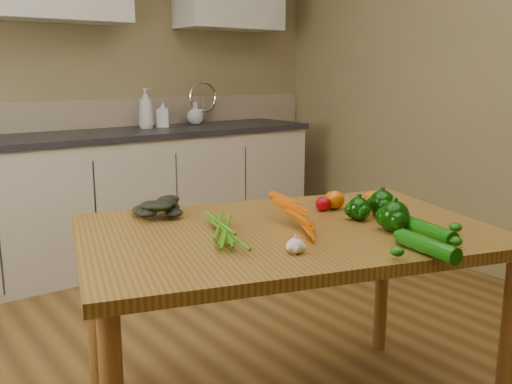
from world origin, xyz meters
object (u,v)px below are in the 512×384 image
object	(u,v)px
carrot_bunch	(273,221)
tomato_c	(374,200)
garlic_bulb	(296,246)
pepper_a	(359,209)
tomato_b	(334,200)
soap_bottle_b	(163,113)
pepper_c	(394,216)
table	(286,251)
leafy_greens	(159,203)
pepper_b	(382,203)
zucchini_b	(427,246)
zucchini_a	(428,231)
tomato_a	(323,204)
soap_bottle_a	(146,108)
soap_bottle_c	(195,113)

from	to	relation	value
carrot_bunch	tomato_c	distance (m)	0.51
garlic_bulb	tomato_c	distance (m)	0.66
pepper_a	tomato_b	world-z (taller)	pepper_a
soap_bottle_b	garlic_bulb	distance (m)	2.58
pepper_c	tomato_c	bearing A→B (deg)	54.63
tomato_b	table	bearing A→B (deg)	-162.14
tomato_b	leafy_greens	bearing A→B (deg)	153.32
pepper_c	tomato_b	bearing A→B (deg)	80.89
garlic_bulb	pepper_b	size ratio (longest dim) A/B	0.56
leafy_greens	tomato_b	size ratio (longest dim) A/B	2.47
soap_bottle_b	pepper_a	world-z (taller)	soap_bottle_b
soap_bottle_b	garlic_bulb	xyz separation A→B (m)	(-0.81, -2.44, -0.22)
pepper_c	zucchini_b	size ratio (longest dim) A/B	0.46
tomato_b	zucchini_a	xyz separation A→B (m)	(-0.04, -0.48, -0.01)
soap_bottle_b	leafy_greens	xyz separation A→B (m)	(-0.94, -1.79, -0.19)
tomato_a	zucchini_a	xyz separation A→B (m)	(0.02, -0.48, -0.00)
soap_bottle_a	tomato_c	world-z (taller)	soap_bottle_a
table	tomato_a	size ratio (longest dim) A/B	26.38
pepper_c	zucchini_a	world-z (taller)	pepper_c
zucchini_b	soap_bottle_a	bearing A→B (deg)	82.18
soap_bottle_b	pepper_b	distance (m)	2.30
table	garlic_bulb	distance (m)	0.30
table	soap_bottle_a	size ratio (longest dim) A/B	5.78
table	soap_bottle_c	xyz separation A→B (m)	(0.96, 2.28, 0.31)
carrot_bunch	zucchini_a	xyz separation A→B (m)	(0.35, -0.38, -0.01)
tomato_b	tomato_c	size ratio (longest dim) A/B	1.00
tomato_c	zucchini_a	size ratio (longest dim) A/B	0.36
leafy_greens	tomato_a	distance (m)	0.63
pepper_c	tomato_b	size ratio (longest dim) A/B	1.28
carrot_bunch	tomato_c	xyz separation A→B (m)	(0.51, 0.01, 0.00)
carrot_bunch	leafy_greens	xyz separation A→B (m)	(-0.22, 0.41, 0.02)
pepper_c	tomato_a	distance (m)	0.36
soap_bottle_c	tomato_b	xyz separation A→B (m)	(-0.63, -2.17, -0.18)
soap_bottle_a	soap_bottle_b	world-z (taller)	soap_bottle_a
zucchini_a	leafy_greens	bearing A→B (deg)	126.03
soap_bottle_a	garlic_bulb	distance (m)	2.54
tomato_b	zucchini_a	world-z (taller)	tomato_b
table	pepper_b	size ratio (longest dim) A/B	16.52
carrot_bunch	pepper_b	world-z (taller)	pepper_b
tomato_a	soap_bottle_b	bearing A→B (deg)	79.62
tomato_c	pepper_b	bearing A→B (deg)	-121.45
tomato_c	zucchini_b	size ratio (longest dim) A/B	0.36
carrot_bunch	garlic_bulb	world-z (taller)	carrot_bunch
soap_bottle_c	garlic_bulb	bearing A→B (deg)	114.08
pepper_c	table	bearing A→B (deg)	138.28
table	soap_bottle_c	distance (m)	2.49
pepper_a	zucchini_a	distance (m)	0.31
pepper_c	zucchini_b	xyz separation A→B (m)	(-0.12, -0.23, -0.03)
carrot_bunch	pepper_a	distance (m)	0.35
soap_bottle_c	carrot_bunch	size ratio (longest dim) A/B	0.61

